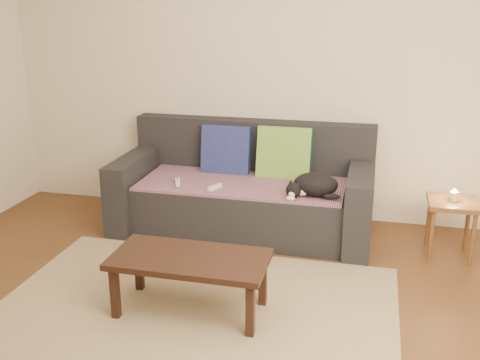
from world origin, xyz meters
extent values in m
plane|color=brown|center=(0.00, 0.00, 0.00)|extent=(4.50, 4.50, 0.00)
cube|color=beige|center=(0.00, 2.00, 1.30)|extent=(4.50, 0.04, 2.60)
cube|color=#232328|center=(0.00, 1.50, 0.21)|extent=(1.70, 0.78, 0.42)
cube|color=#232328|center=(0.00, 1.90, 0.65)|extent=(2.10, 0.18, 0.45)
cube|color=#232328|center=(-0.95, 1.50, 0.30)|extent=(0.20, 0.90, 0.60)
cube|color=#232328|center=(0.95, 1.50, 0.30)|extent=(0.20, 0.90, 0.60)
cube|color=#492C53|center=(0.00, 1.48, 0.43)|extent=(1.66, 0.74, 0.02)
cube|color=#121950|center=(-0.20, 1.74, 0.63)|extent=(0.42, 0.17, 0.43)
cube|color=#0D5543|center=(0.30, 1.74, 0.63)|extent=(0.45, 0.21, 0.46)
ellipsoid|color=black|center=(0.62, 1.30, 0.53)|extent=(0.35, 0.27, 0.18)
sphere|color=black|center=(0.46, 1.20, 0.50)|extent=(0.12, 0.12, 0.12)
sphere|color=white|center=(0.46, 1.16, 0.48)|extent=(0.05, 0.05, 0.05)
ellipsoid|color=black|center=(0.75, 1.21, 0.47)|extent=(0.14, 0.05, 0.04)
cube|color=white|center=(-0.50, 1.31, 0.46)|extent=(0.09, 0.15, 0.03)
cube|color=white|center=(-0.17, 1.26, 0.46)|extent=(0.09, 0.15, 0.03)
cube|color=brown|center=(1.63, 1.40, 0.43)|extent=(0.36, 0.36, 0.04)
cylinder|color=brown|center=(1.48, 1.26, 0.21)|extent=(0.03, 0.03, 0.41)
cylinder|color=brown|center=(1.77, 1.26, 0.21)|extent=(0.03, 0.03, 0.41)
cylinder|color=brown|center=(1.48, 1.54, 0.21)|extent=(0.03, 0.03, 0.41)
cylinder|color=brown|center=(1.77, 1.54, 0.21)|extent=(0.03, 0.03, 0.41)
cylinder|color=beige|center=(1.63, 1.40, 0.48)|extent=(0.06, 0.06, 0.07)
sphere|color=#FFBF59|center=(1.63, 1.40, 0.53)|extent=(0.02, 0.02, 0.02)
cube|color=tan|center=(0.00, 0.15, 0.01)|extent=(2.50, 1.80, 0.01)
cube|color=black|center=(-0.02, 0.17, 0.36)|extent=(0.95, 0.48, 0.04)
cube|color=black|center=(-0.43, -0.01, 0.17)|extent=(0.05, 0.05, 0.34)
cube|color=black|center=(0.40, -0.01, 0.17)|extent=(0.05, 0.05, 0.34)
cube|color=black|center=(-0.43, 0.35, 0.17)|extent=(0.05, 0.05, 0.34)
cube|color=black|center=(0.40, 0.35, 0.17)|extent=(0.05, 0.05, 0.34)
camera|label=1|loc=(1.01, -2.76, 1.87)|focal=42.00mm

